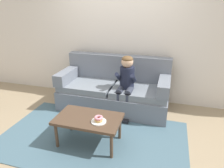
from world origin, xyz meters
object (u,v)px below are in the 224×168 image
coffee_table (89,120)px  donut (99,120)px  couch (114,90)px  person_child (126,80)px  toy_controller (72,118)px

coffee_table → donut: 0.21m
couch → donut: bearing=-83.8°
coffee_table → person_child: 1.09m
couch → coffee_table: bearing=-91.8°
couch → toy_controller: couch is taller
coffee_table → couch: bearing=88.2°
couch → donut: size_ratio=17.32×
donut → person_child: bearing=82.7°
couch → coffee_table: (-0.04, -1.22, 0.03)m
couch → toy_controller: 0.98m
person_child → donut: (-0.14, -1.07, -0.21)m
donut → toy_controller: (-0.74, 0.58, -0.44)m
couch → person_child: person_child is taller
coffee_table → person_child: (0.32, 1.01, 0.28)m
couch → person_child: size_ratio=1.89×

